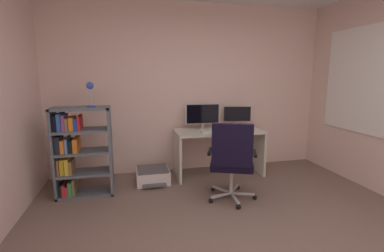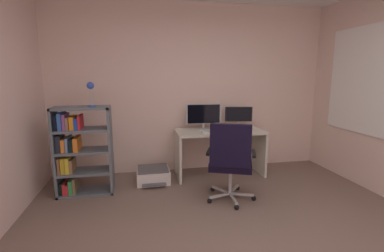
{
  "view_description": "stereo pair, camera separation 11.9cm",
  "coord_description": "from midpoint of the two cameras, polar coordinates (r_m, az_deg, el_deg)",
  "views": [
    {
      "loc": [
        -0.99,
        -1.96,
        1.56
      ],
      "look_at": [
        -0.14,
        1.72,
        0.86
      ],
      "focal_mm": 25.69,
      "sensor_mm": 36.0,
      "label": 1
    },
    {
      "loc": [
        -0.87,
        -1.99,
        1.56
      ],
      "look_at": [
        -0.14,
        1.72,
        0.86
      ],
      "focal_mm": 25.69,
      "sensor_mm": 36.0,
      "label": 2
    }
  ],
  "objects": [
    {
      "name": "wall_back",
      "position": [
        4.52,
        -1.14,
        7.68
      ],
      "size": [
        4.44,
        0.1,
        2.67
      ],
      "primitive_type": "cube",
      "color": "beige",
      "rests_on": "ground"
    },
    {
      "name": "window_pane",
      "position": [
        4.58,
        30.69,
        8.19
      ],
      "size": [
        0.01,
        1.12,
        1.39
      ],
      "primitive_type": "cube",
      "color": "white"
    },
    {
      "name": "window_frame",
      "position": [
        4.58,
        30.62,
        8.2
      ],
      "size": [
        0.02,
        1.2,
        1.47
      ],
      "primitive_type": "cube",
      "color": "white"
    },
    {
      "name": "desk",
      "position": [
        4.32,
        4.74,
        -3.38
      ],
      "size": [
        1.35,
        0.61,
        0.72
      ],
      "color": "silver",
      "rests_on": "ground"
    },
    {
      "name": "monitor_main",
      "position": [
        4.32,
        1.42,
        2.38
      ],
      "size": [
        0.55,
        0.18,
        0.4
      ],
      "color": "#B2B5B7",
      "rests_on": "desk"
    },
    {
      "name": "monitor_secondary",
      "position": [
        4.5,
        8.62,
        2.23
      ],
      "size": [
        0.43,
        0.18,
        0.34
      ],
      "color": "#B2B5B7",
      "rests_on": "desk"
    },
    {
      "name": "keyboard",
      "position": [
        4.14,
        3.41,
        -1.06
      ],
      "size": [
        0.35,
        0.16,
        0.02
      ],
      "primitive_type": "cube",
      "rotation": [
        0.0,
        0.0,
        0.08
      ],
      "color": "silver",
      "rests_on": "desk"
    },
    {
      "name": "computer_mouse",
      "position": [
        4.21,
        7.35,
        -0.84
      ],
      "size": [
        0.08,
        0.11,
        0.03
      ],
      "primitive_type": "cube",
      "rotation": [
        0.0,
        0.0,
        -0.26
      ],
      "color": "black",
      "rests_on": "desk"
    },
    {
      "name": "office_chair",
      "position": [
        3.4,
        7.27,
        -6.75
      ],
      "size": [
        0.67,
        0.66,
        1.02
      ],
      "color": "#B7BABC",
      "rests_on": "ground"
    },
    {
      "name": "bookshelf",
      "position": [
        3.87,
        -23.57,
        -4.8
      ],
      "size": [
        0.71,
        0.34,
        1.17
      ],
      "color": "slate",
      "rests_on": "ground"
    },
    {
      "name": "desk_lamp",
      "position": [
        3.72,
        -21.24,
        7.0
      ],
      "size": [
        0.11,
        0.11,
        0.31
      ],
      "color": "#324FBB",
      "rests_on": "bookshelf"
    },
    {
      "name": "printer",
      "position": [
        4.16,
        -8.96,
        -10.1
      ],
      "size": [
        0.48,
        0.52,
        0.21
      ],
      "color": "silver",
      "rests_on": "ground"
    }
  ]
}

